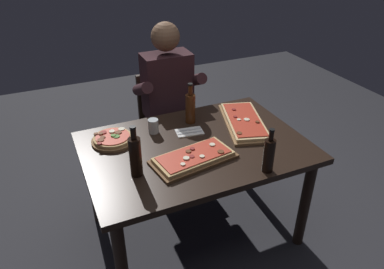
% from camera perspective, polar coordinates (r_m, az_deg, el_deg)
% --- Properties ---
extents(ground_plane, '(6.40, 6.40, 0.00)m').
position_cam_1_polar(ground_plane, '(2.78, 0.43, -14.64)').
color(ground_plane, '#2D2D33').
extents(dining_table, '(1.40, 0.96, 0.74)m').
position_cam_1_polar(dining_table, '(2.37, 0.49, -3.59)').
color(dining_table, black).
rests_on(dining_table, ground_plane).
extents(pizza_rectangular_front, '(0.53, 0.32, 0.05)m').
position_cam_1_polar(pizza_rectangular_front, '(2.16, 0.26, -3.61)').
color(pizza_rectangular_front, brown).
rests_on(pizza_rectangular_front, dining_table).
extents(pizza_rectangular_left, '(0.42, 0.63, 0.05)m').
position_cam_1_polar(pizza_rectangular_left, '(2.57, 8.14, 2.05)').
color(pizza_rectangular_left, olive).
rests_on(pizza_rectangular_left, dining_table).
extents(pizza_round_far, '(0.28, 0.28, 0.05)m').
position_cam_1_polar(pizza_round_far, '(2.40, -12.28, -0.67)').
color(pizza_round_far, olive).
rests_on(pizza_round_far, dining_table).
extents(wine_bottle_dark, '(0.07, 0.07, 0.31)m').
position_cam_1_polar(wine_bottle_dark, '(2.01, -8.84, -3.28)').
color(wine_bottle_dark, black).
rests_on(wine_bottle_dark, dining_table).
extents(oil_bottle_amber, '(0.07, 0.07, 0.29)m').
position_cam_1_polar(oil_bottle_amber, '(2.53, -0.26, 4.26)').
color(oil_bottle_amber, '#47230F').
rests_on(oil_bottle_amber, dining_table).
extents(vinegar_bottle_green, '(0.06, 0.06, 0.27)m').
position_cam_1_polar(vinegar_bottle_green, '(2.07, 11.92, -3.08)').
color(vinegar_bottle_green, black).
rests_on(vinegar_bottle_green, dining_table).
extents(tumbler_near_camera, '(0.07, 0.07, 0.10)m').
position_cam_1_polar(tumbler_near_camera, '(2.45, -6.06, 1.19)').
color(tumbler_near_camera, silver).
rests_on(tumbler_near_camera, dining_table).
extents(napkin_cutlery_set, '(0.19, 0.13, 0.01)m').
position_cam_1_polar(napkin_cutlery_set, '(2.45, -0.40, 0.42)').
color(napkin_cutlery_set, white).
rests_on(napkin_cutlery_set, dining_table).
extents(diner_chair, '(0.44, 0.44, 0.87)m').
position_cam_1_polar(diner_chair, '(3.17, -4.17, 2.45)').
color(diner_chair, black).
rests_on(diner_chair, ground_plane).
extents(seated_diner, '(0.53, 0.41, 1.33)m').
position_cam_1_polar(seated_diner, '(2.95, -3.54, 5.83)').
color(seated_diner, '#23232D').
rests_on(seated_diner, ground_plane).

